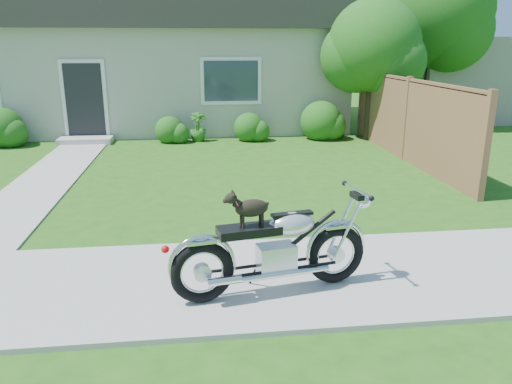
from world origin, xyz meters
TOP-DOWN VIEW (x-y plane):
  - ground at (0.00, 0.00)m, footprint 80.00×80.00m
  - sidewalk at (0.00, 0.00)m, footprint 24.00×2.20m
  - walkway at (-1.50, 5.00)m, footprint 1.20×8.00m
  - house at (-0.00, 11.99)m, footprint 12.60×7.03m
  - fence at (6.30, 5.75)m, footprint 0.12×6.62m
  - tree_near at (6.42, 8.16)m, footprint 2.55×2.48m
  - tree_far at (9.03, 10.22)m, footprint 3.46×3.46m
  - shrub_row at (0.44, 8.50)m, footprint 11.40×1.16m
  - potted_plant_right at (1.54, 8.55)m, footprint 0.57×0.57m
  - motorcycle_with_dog at (2.28, -0.39)m, footprint 2.21×0.73m

SIDE VIEW (x-z plane):
  - ground at x=0.00m, z-range 0.00..0.00m
  - walkway at x=-1.50m, z-range 0.00..0.03m
  - sidewalk at x=0.00m, z-range 0.00..0.04m
  - potted_plant_right at x=1.54m, z-range 0.00..0.80m
  - shrub_row at x=0.44m, z-range -0.15..1.01m
  - motorcycle_with_dog at x=2.28m, z-range -0.03..1.12m
  - fence at x=6.30m, z-range -0.01..1.89m
  - house at x=0.00m, z-range -0.09..4.41m
  - tree_near at x=6.42m, z-range 0.53..4.33m
  - tree_far at x=9.03m, z-range 0.75..6.05m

